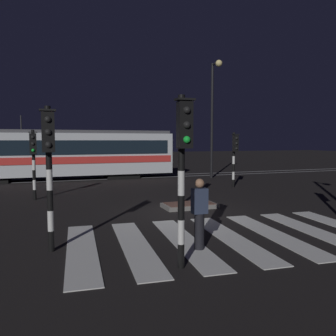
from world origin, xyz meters
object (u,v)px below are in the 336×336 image
at_px(traffic_light_corner_far_left, 33,154).
at_px(pedestrian_waiting_at_kerb, 199,214).
at_px(traffic_light_corner_near_left, 49,157).
at_px(street_lamp_trackside_right, 214,106).
at_px(traffic_light_kerb_mid_left, 183,155).
at_px(traffic_light_corner_far_right, 235,151).
at_px(tram, 59,153).
at_px(traffic_light_median_centre, 183,150).

height_order(traffic_light_corner_far_left, pedestrian_waiting_at_kerb, traffic_light_corner_far_left).
relative_size(traffic_light_corner_far_left, pedestrian_waiting_at_kerb, 1.79).
xyz_separation_m(traffic_light_corner_near_left, pedestrian_waiting_at_kerb, (3.33, -0.98, -1.36)).
bearing_deg(street_lamp_trackside_right, traffic_light_kerb_mid_left, -119.17).
relative_size(traffic_light_corner_near_left, traffic_light_kerb_mid_left, 0.97).
bearing_deg(pedestrian_waiting_at_kerb, traffic_light_kerb_mid_left, -129.47).
height_order(traffic_light_corner_far_left, traffic_light_corner_near_left, traffic_light_corner_near_left).
distance_m(traffic_light_corner_far_left, traffic_light_corner_far_right, 10.25).
bearing_deg(pedestrian_waiting_at_kerb, tram, 99.32).
xyz_separation_m(traffic_light_corner_far_right, pedestrian_waiting_at_kerb, (-6.30, -9.07, -1.12)).
height_order(traffic_light_corner_far_right, traffic_light_kerb_mid_left, traffic_light_kerb_mid_left).
bearing_deg(traffic_light_corner_far_left, traffic_light_corner_far_right, 2.97).
bearing_deg(traffic_light_corner_far_right, tram, 142.06).
relative_size(traffic_light_median_centre, tram, 0.22).
xyz_separation_m(traffic_light_median_centre, street_lamp_trackside_right, (5.53, 8.11, 2.66)).
height_order(traffic_light_kerb_mid_left, street_lamp_trackside_right, street_lamp_trackside_right).
xyz_separation_m(traffic_light_corner_far_left, traffic_light_kerb_mid_left, (3.09, -9.56, 0.30)).
height_order(traffic_light_corner_far_left, street_lamp_trackside_right, street_lamp_trackside_right).
bearing_deg(street_lamp_trackside_right, traffic_light_corner_far_right, -102.35).
relative_size(traffic_light_corner_far_left, street_lamp_trackside_right, 0.39).
xyz_separation_m(traffic_light_corner_near_left, traffic_light_kerb_mid_left, (2.49, -2.00, 0.07)).
relative_size(traffic_light_corner_far_left, traffic_light_median_centre, 0.91).
relative_size(tram, pedestrian_waiting_at_kerb, 8.79).
bearing_deg(traffic_light_corner_near_left, traffic_light_corner_far_left, 94.51).
height_order(traffic_light_corner_far_right, traffic_light_corner_near_left, traffic_light_corner_near_left).
bearing_deg(traffic_light_corner_near_left, street_lamp_trackside_right, 49.77).
bearing_deg(traffic_light_corner_far_left, pedestrian_waiting_at_kerb, -65.29).
bearing_deg(traffic_light_kerb_mid_left, traffic_light_median_centre, 68.04).
relative_size(traffic_light_corner_far_right, traffic_light_kerb_mid_left, 0.87).
height_order(traffic_light_corner_far_left, traffic_light_median_centre, traffic_light_median_centre).
xyz_separation_m(traffic_light_corner_far_right, traffic_light_corner_near_left, (-9.64, -8.10, 0.24)).
bearing_deg(traffic_light_corner_far_right, traffic_light_corner_far_left, -177.03).
height_order(traffic_light_corner_far_left, traffic_light_kerb_mid_left, traffic_light_kerb_mid_left).
distance_m(traffic_light_corner_far_left, traffic_light_median_centre, 6.49).
bearing_deg(traffic_light_corner_far_left, tram, 80.17).
relative_size(traffic_light_corner_far_left, traffic_light_kerb_mid_left, 0.87).
bearing_deg(street_lamp_trackside_right, traffic_light_corner_far_left, -156.06).
bearing_deg(street_lamp_trackside_right, tram, 165.73).
distance_m(traffic_light_corner_far_right, street_lamp_trackside_right, 5.39).
relative_size(traffic_light_corner_far_left, traffic_light_corner_far_right, 1.01).
distance_m(street_lamp_trackside_right, tram, 10.70).
bearing_deg(traffic_light_kerb_mid_left, pedestrian_waiting_at_kerb, 50.53).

